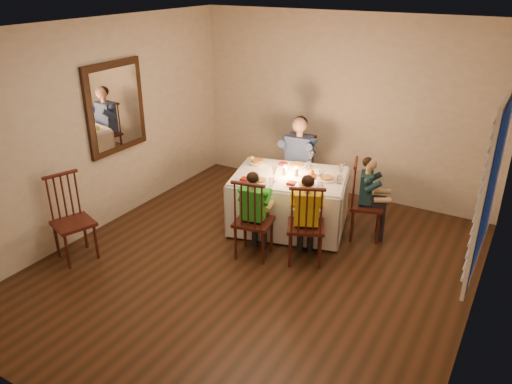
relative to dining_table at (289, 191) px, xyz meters
The scene contains 26 objects.
ground 1.19m from the dining_table, 84.15° to the right, with size 5.00×5.00×0.00m, color black.
wall_left 2.51m from the dining_table, 153.60° to the right, with size 0.02×5.00×2.60m, color beige.
wall_right 2.70m from the dining_table, 24.26° to the right, with size 0.02×5.00×2.60m, color beige.
wall_back 1.64m from the dining_table, 85.66° to the left, with size 4.50×0.02×2.60m, color beige.
ceiling 2.33m from the dining_table, 84.15° to the right, with size 5.00×5.00×0.00m, color white.
dining_table is the anchor object (origin of this frame).
chair_adult 0.91m from the dining_table, 107.45° to the left, with size 0.41×0.39×1.01m, color #35130E, non-canonical shape.
chair_near_left 0.98m from the dining_table, 92.79° to the right, with size 0.41×0.39×1.01m, color #35130E, non-canonical shape.
chair_near_right 0.98m from the dining_table, 50.16° to the right, with size 0.41×0.39×1.01m, color #35130E, non-canonical shape.
chair_end 1.11m from the dining_table, 15.53° to the left, with size 0.41×0.39×1.01m, color #35130E, non-canonical shape.
chair_extra 2.68m from the dining_table, 133.05° to the right, with size 0.42×0.40×1.02m, color #35130E, non-canonical shape.
adult 0.91m from the dining_table, 107.45° to the left, with size 0.48×0.44×1.29m, color #32487D, non-canonical shape.
child_green 0.98m from the dining_table, 92.79° to the right, with size 0.35×0.33×1.07m, color green, non-canonical shape.
child_yellow 0.98m from the dining_table, 50.16° to the right, with size 0.36×0.33×1.08m, color yellow, non-canonical shape.
child_teal 1.11m from the dining_table, 15.53° to the left, with size 0.35×0.32×1.06m, color #17353B, non-canonical shape.
setting_adult 0.40m from the dining_table, 101.15° to the left, with size 0.26×0.26×0.02m, color white.
setting_green 0.50m from the dining_table, 120.91° to the right, with size 0.26×0.26×0.02m, color white.
setting_yellow 0.44m from the dining_table, 32.34° to the right, with size 0.26×0.26×0.02m, color white.
setting_teal 0.51m from the dining_table, 12.20° to the left, with size 0.26×0.26×0.02m, color white.
candle_left 0.27m from the dining_table, 165.01° to the right, with size 0.06×0.06×0.10m, color white.
candle_right 0.27m from the dining_table, 14.99° to the left, with size 0.06×0.06×0.10m, color white.
squash 0.70m from the dining_table, 168.04° to the left, with size 0.09×0.09×0.09m, color yellow.
orange_fruit 0.37m from the dining_table, 25.63° to the left, with size 0.08×0.08×0.08m, color orange.
serving_bowl 0.59m from the dining_table, 168.85° to the left, with size 0.21×0.21×0.05m, color white.
wall_mirror 2.44m from the dining_table, 160.10° to the right, with size 0.06×0.95×1.15m.
window_blinds 2.69m from the dining_table, 22.59° to the right, with size 0.07×1.34×1.54m.
Camera 1 is at (2.44, -4.15, 3.11)m, focal length 35.00 mm.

